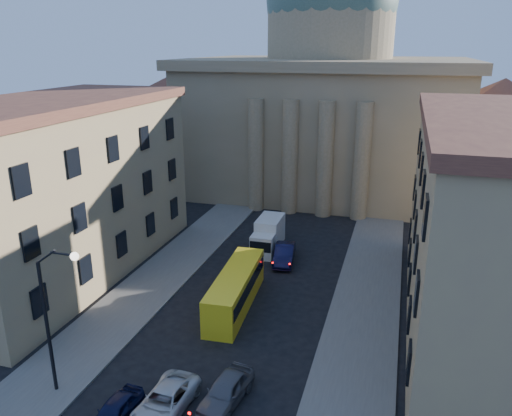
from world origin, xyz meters
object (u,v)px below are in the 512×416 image
Objects in this scene: car_left_near at (115,411)px; box_truck at (268,236)px; city_bus at (236,288)px; street_lamp at (53,310)px.

box_truck reaches higher than car_left_near.
car_left_near is 24.44m from box_truck.
city_bus is 1.81× the size of box_truck.
car_left_near is at bearing -15.81° from street_lamp.
car_left_near is 0.69× the size of box_truck.
street_lamp reaches higher than box_truck.
street_lamp is 1.62× the size of box_truck.
city_bus is (6.12, 12.04, -3.81)m from street_lamp.
car_left_near is 13.37m from city_bus.
street_lamp reaches higher than city_bus.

